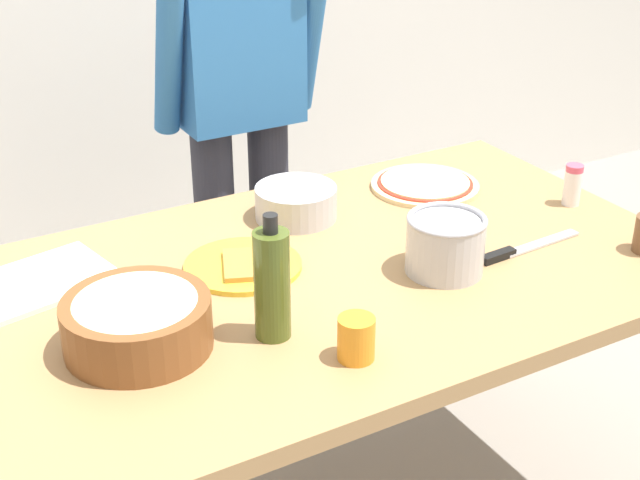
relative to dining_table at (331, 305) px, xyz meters
name	(u,v)px	position (x,y,z in m)	size (l,w,h in m)	color
dining_table	(331,305)	(0.00, 0.00, 0.00)	(1.60, 0.96, 0.76)	#A37A4C
person_cook	(238,91)	(0.14, 0.76, 0.27)	(0.49, 0.25, 1.62)	#2D2D38
pizza_raw_on_board	(425,185)	(0.44, 0.27, 0.10)	(0.29, 0.29, 0.02)	beige
plate_with_slice	(244,265)	(-0.17, 0.10, 0.10)	(0.26, 0.26, 0.02)	gold
popcorn_bowl	(137,319)	(-0.47, -0.09, 0.15)	(0.28, 0.28, 0.11)	brown
mixing_bowl_steel	(296,203)	(0.06, 0.27, 0.13)	(0.20, 0.20, 0.08)	#B7B7BC
olive_oil_bottle	(272,284)	(-0.23, -0.17, 0.20)	(0.07, 0.07, 0.26)	#47561E
steel_pot	(445,244)	(0.21, -0.13, 0.16)	(0.17, 0.17, 0.13)	#B7B7BC
cup_orange	(356,338)	(-0.13, -0.32, 0.13)	(0.07, 0.07, 0.09)	orange
salt_shaker	(572,184)	(0.70, 0.00, 0.14)	(0.04, 0.04, 0.11)	white
cutting_board_white	(40,282)	(-0.57, 0.25, 0.10)	(0.30, 0.22, 0.01)	white
chef_knife	(519,250)	(0.41, -0.14, 0.10)	(0.29, 0.04, 0.02)	silver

